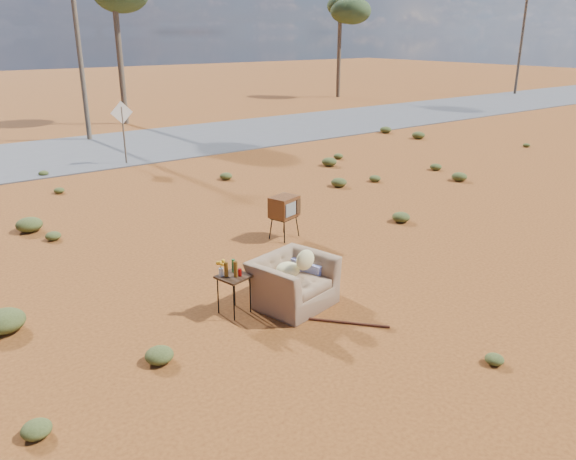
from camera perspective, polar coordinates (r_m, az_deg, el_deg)
ground at (r=9.98m, az=1.36°, el=-6.74°), size 140.00×140.00×0.00m
highway at (r=23.15m, az=-22.27°, el=7.09°), size 140.00×7.00×0.04m
armchair at (r=9.56m, az=0.84°, el=-4.51°), size 1.62×1.26×1.12m
tv_unit at (r=12.50m, az=-0.38°, el=2.31°), size 0.71×0.63×0.97m
side_table at (r=9.17m, az=-5.83°, el=-4.52°), size 0.56×0.56×0.95m
rusty_bar at (r=9.15m, az=5.07°, el=-9.25°), size 1.12×1.27×0.04m
road_sign at (r=20.51m, az=-16.46°, el=10.54°), size 0.78×0.06×2.19m
eucalyptus_right at (r=41.52m, az=5.34°, el=21.50°), size 3.20×3.20×7.10m
utility_pole_center at (r=25.67m, az=-20.56°, el=17.72°), size 1.40×0.20×8.00m
utility_pole_east at (r=46.53m, az=22.70°, el=17.73°), size 1.40×0.20×8.00m
scrub_patch at (r=13.10m, az=-13.49°, el=-0.11°), size 17.49×8.07×0.33m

